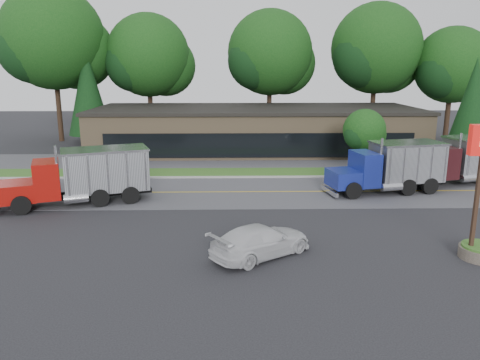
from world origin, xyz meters
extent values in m
plane|color=#2F2F34|center=(0.00, 0.00, 0.00)|extent=(140.00, 140.00, 0.00)
cube|color=#5D5D63|center=(0.00, 9.00, 0.00)|extent=(60.00, 8.00, 0.02)
cube|color=gold|center=(0.00, 9.00, 0.00)|extent=(60.00, 0.12, 0.01)
cube|color=#9E9E99|center=(0.00, 13.20, 0.00)|extent=(60.00, 0.30, 0.12)
cube|color=#295C1F|center=(0.00, 15.00, 0.00)|extent=(60.00, 3.40, 0.03)
cube|color=#5D5D63|center=(0.00, 20.00, 0.00)|extent=(60.00, 7.00, 0.02)
cube|color=#8B7355|center=(2.00, 26.00, 2.00)|extent=(32.00, 12.00, 4.00)
cube|color=#332116|center=(10.00, -2.50, 2.60)|extent=(0.16, 0.16, 5.00)
cylinder|color=#382619|center=(-20.00, 32.00, 3.06)|extent=(0.56, 0.56, 6.11)
sphere|color=#103C11|center=(-20.00, 32.00, 11.35)|extent=(11.18, 11.18, 11.18)
sphere|color=#103C11|center=(-17.90, 33.40, 9.96)|extent=(8.38, 8.38, 8.38)
sphere|color=black|center=(-21.75, 30.95, 10.31)|extent=(7.69, 7.69, 7.69)
cylinder|color=#382619|center=(-10.00, 34.00, 2.58)|extent=(0.56, 0.56, 5.16)
sphere|color=#103C11|center=(-10.00, 34.00, 9.59)|extent=(9.44, 9.44, 9.44)
sphere|color=#103C11|center=(-8.23, 35.18, 8.41)|extent=(7.08, 7.08, 7.08)
sphere|color=black|center=(-11.48, 33.11, 8.70)|extent=(6.49, 6.49, 6.49)
cylinder|color=#382619|center=(4.00, 34.00, 2.66)|extent=(0.56, 0.56, 5.33)
sphere|color=#103C11|center=(4.00, 34.00, 9.89)|extent=(9.74, 9.74, 9.74)
sphere|color=#103C11|center=(5.83, 35.22, 8.67)|extent=(7.30, 7.30, 7.30)
sphere|color=black|center=(2.48, 33.09, 8.98)|extent=(6.69, 6.69, 6.69)
cylinder|color=#382619|center=(16.00, 33.00, 2.78)|extent=(0.56, 0.56, 5.56)
sphere|color=#103C11|center=(16.00, 33.00, 10.33)|extent=(10.17, 10.17, 10.17)
sphere|color=#103C11|center=(17.91, 34.27, 9.06)|extent=(7.63, 7.63, 7.63)
sphere|color=black|center=(14.41, 32.05, 9.37)|extent=(6.99, 6.99, 6.99)
cylinder|color=#382619|center=(24.00, 31.00, 2.29)|extent=(0.56, 0.56, 4.57)
sphere|color=#103C11|center=(24.00, 31.00, 8.49)|extent=(8.36, 8.36, 8.36)
sphere|color=#103C11|center=(25.57, 32.05, 7.45)|extent=(6.27, 6.27, 6.27)
sphere|color=black|center=(22.69, 30.22, 7.71)|extent=(5.75, 5.75, 5.75)
cylinder|color=#382619|center=(-16.00, 30.00, 0.50)|extent=(0.44, 0.44, 1.00)
cone|color=black|center=(-16.00, 30.00, 5.78)|extent=(4.62, 4.62, 9.45)
cylinder|color=#382619|center=(20.00, 18.00, 0.50)|extent=(0.44, 0.44, 1.00)
cone|color=black|center=(20.00, 18.00, 5.01)|extent=(4.01, 4.01, 8.19)
cylinder|color=#382619|center=(10.00, 15.00, 0.92)|extent=(0.56, 0.56, 1.83)
sphere|color=#103C11|center=(10.00, 15.00, 3.41)|extent=(3.35, 3.35, 3.35)
sphere|color=#103C11|center=(10.63, 15.42, 2.99)|extent=(2.52, 2.52, 2.52)
sphere|color=black|center=(9.48, 14.69, 3.09)|extent=(2.31, 2.31, 2.31)
cube|color=black|center=(-9.78, 6.50, 0.57)|extent=(8.20, 3.76, 0.28)
cube|color=#A1100B|center=(-13.20, 5.28, 1.12)|extent=(2.66, 2.84, 1.10)
cube|color=#A1100B|center=(-11.66, 5.83, 1.72)|extent=(2.18, 2.75, 2.20)
cube|color=black|center=(-12.26, 5.61, 2.12)|extent=(0.76, 2.00, 0.90)
cube|color=silver|center=(-8.41, 6.99, 2.02)|extent=(5.55, 4.04, 2.50)
cube|color=silver|center=(-8.41, 6.99, 3.32)|extent=(5.74, 4.23, 0.12)
cylinder|color=black|center=(-13.41, 6.42, 0.57)|extent=(1.15, 0.70, 1.10)
cylinder|color=black|center=(-12.64, 4.25, 0.57)|extent=(1.15, 0.70, 1.10)
cylinder|color=black|center=(-8.45, 8.19, 0.57)|extent=(1.15, 0.70, 1.10)
cylinder|color=black|center=(-7.68, 6.03, 0.57)|extent=(1.15, 0.70, 1.10)
cube|color=black|center=(10.04, 8.84, 0.57)|extent=(7.53, 2.47, 0.28)
cube|color=navy|center=(6.85, 8.19, 1.12)|extent=(2.21, 2.61, 1.10)
cube|color=navy|center=(8.29, 8.48, 1.72)|extent=(1.75, 2.61, 2.20)
cube|color=black|center=(7.73, 8.37, 2.12)|extent=(0.48, 2.07, 0.90)
cube|color=silver|center=(11.31, 9.10, 2.02)|extent=(4.88, 3.34, 2.50)
cube|color=silver|center=(11.31, 9.10, 3.32)|extent=(5.05, 3.52, 0.12)
cylinder|color=black|center=(6.78, 9.35, 0.57)|extent=(1.15, 0.56, 1.10)
cylinder|color=black|center=(7.24, 7.10, 0.57)|extent=(1.15, 0.56, 1.10)
cylinder|color=black|center=(11.40, 10.29, 0.57)|extent=(1.15, 0.56, 1.10)
cylinder|color=black|center=(11.86, 8.04, 0.57)|extent=(1.15, 0.56, 1.10)
cube|color=black|center=(16.39, 11.22, 0.57)|extent=(9.11, 3.39, 0.28)
cube|color=black|center=(12.55, 10.16, 1.12)|extent=(2.72, 2.80, 1.10)
cube|color=black|center=(14.28, 10.64, 1.72)|extent=(2.17, 2.74, 2.20)
cube|color=black|center=(13.60, 10.45, 2.12)|extent=(0.61, 2.04, 0.90)
cylinder|color=black|center=(12.43, 11.32, 0.57)|extent=(1.15, 0.63, 1.10)
cylinder|color=black|center=(13.04, 9.11, 0.57)|extent=(1.15, 0.63, 1.10)
cylinder|color=black|center=(18.01, 12.85, 0.57)|extent=(1.15, 0.63, 1.10)
imported|color=silver|center=(0.73, -2.03, 0.71)|extent=(5.13, 4.51, 1.42)
camera|label=1|loc=(-0.62, -21.67, 8.27)|focal=35.00mm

